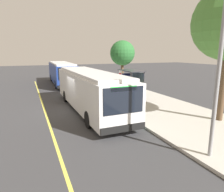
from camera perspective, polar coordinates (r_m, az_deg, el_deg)
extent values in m
plane|color=#38383A|center=(15.86, -10.13, -3.84)|extent=(120.00, 120.00, 0.00)
cube|color=#B7B2A8|center=(18.04, 8.80, -1.62)|extent=(44.00, 6.40, 0.15)
cube|color=#E0D64C|center=(15.57, -18.07, -4.55)|extent=(36.00, 0.14, 0.01)
cube|color=white|center=(15.30, -6.30, 1.65)|extent=(11.38, 2.71, 2.40)
cube|color=silver|center=(15.13, -6.41, 6.50)|extent=(10.46, 2.44, 0.20)
cube|color=black|center=(10.03, 3.30, -1.28)|extent=(0.07, 2.17, 1.34)
cube|color=black|center=(15.67, -1.81, 3.03)|extent=(9.98, 0.18, 1.06)
cube|color=#197259|center=(15.92, -1.77, -1.48)|extent=(10.77, 0.18, 0.28)
cube|color=#26D83F|center=(9.91, 3.35, 2.03)|extent=(0.05, 1.40, 0.24)
cube|color=black|center=(10.45, 3.24, -9.07)|extent=(0.12, 2.50, 0.36)
cylinder|color=black|center=(12.79, 3.49, -5.22)|extent=(1.00, 0.29, 1.00)
cylinder|color=black|center=(11.97, -6.49, -6.49)|extent=(1.00, 0.29, 1.00)
cylinder|color=black|center=(19.03, -5.93, 0.48)|extent=(1.00, 0.29, 1.00)
cylinder|color=black|center=(18.49, -12.77, -0.10)|extent=(1.00, 0.29, 1.00)
cube|color=navy|center=(29.22, -13.85, 6.30)|extent=(11.69, 2.93, 2.40)
cube|color=silver|center=(29.13, -13.98, 8.85)|extent=(10.75, 2.64, 0.20)
cube|color=black|center=(23.44, -12.14, 6.12)|extent=(0.11, 2.17, 1.34)
cube|color=black|center=(29.38, -11.37, 7.01)|extent=(10.22, 0.38, 1.06)
cube|color=yellow|center=(29.51, -11.26, 4.56)|extent=(11.03, 0.39, 0.28)
cube|color=#26D83F|center=(23.38, -12.20, 7.55)|extent=(0.08, 1.40, 0.24)
cube|color=black|center=(23.61, -11.98, 2.61)|extent=(0.16, 2.50, 0.36)
cylinder|color=black|center=(25.98, -10.22, 3.45)|extent=(1.01, 0.31, 1.00)
cylinder|color=black|center=(25.67, -15.30, 3.12)|extent=(1.01, 0.31, 1.00)
cylinder|color=black|center=(32.92, -12.51, 5.13)|extent=(1.01, 0.31, 1.00)
cylinder|color=black|center=(32.67, -16.53, 4.87)|extent=(1.01, 0.31, 1.00)
cylinder|color=#333338|center=(19.16, 8.89, 3.06)|extent=(0.10, 0.10, 2.40)
cylinder|color=#333338|center=(18.52, 5.45, 2.85)|extent=(0.10, 0.10, 2.40)
cylinder|color=#333338|center=(21.40, 5.27, 4.09)|extent=(0.10, 0.10, 2.40)
cylinder|color=#333338|center=(20.83, 2.09, 3.91)|extent=(0.10, 0.10, 2.40)
cube|color=#333338|center=(19.81, 5.42, 7.06)|extent=(2.90, 1.60, 0.08)
cube|color=#4C606B|center=(20.27, 6.98, 3.61)|extent=(2.47, 0.04, 2.16)
cube|color=navy|center=(21.11, 3.70, 3.87)|extent=(0.06, 1.11, 1.82)
cube|color=brown|center=(20.23, 5.50, 1.47)|extent=(1.60, 0.44, 0.06)
cube|color=brown|center=(20.30, 6.11, 2.30)|extent=(1.60, 0.05, 0.44)
cube|color=#333338|center=(20.90, 4.56, 1.20)|extent=(0.08, 0.40, 0.45)
cube|color=#333338|center=(19.66, 6.47, 0.47)|extent=(0.08, 0.40, 0.45)
cylinder|color=#333338|center=(16.19, 2.39, 2.29)|extent=(0.07, 0.07, 2.80)
cube|color=white|center=(16.03, 2.36, 6.16)|extent=(0.44, 0.03, 0.56)
cube|color=red|center=(16.03, 2.31, 6.16)|extent=(0.40, 0.01, 0.16)
cylinder|color=#282D47|center=(20.15, 0.03, 1.41)|extent=(0.14, 0.14, 0.85)
cylinder|color=#282D47|center=(20.08, -0.45, 1.37)|extent=(0.14, 0.14, 0.85)
cube|color=beige|center=(19.99, -0.21, 3.46)|extent=(0.24, 0.40, 0.62)
sphere|color=tan|center=(19.93, -0.21, 4.66)|extent=(0.22, 0.22, 0.22)
cylinder|color=brown|center=(14.10, 28.52, 2.25)|extent=(0.36, 0.36, 4.20)
cylinder|color=brown|center=(25.53, 2.86, 6.03)|extent=(0.36, 0.36, 2.96)
sphere|color=#28662D|center=(25.39, 2.92, 11.90)|extent=(3.01, 3.01, 3.01)
cylinder|color=gray|center=(8.73, 27.44, 4.52)|extent=(0.16, 0.16, 6.40)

